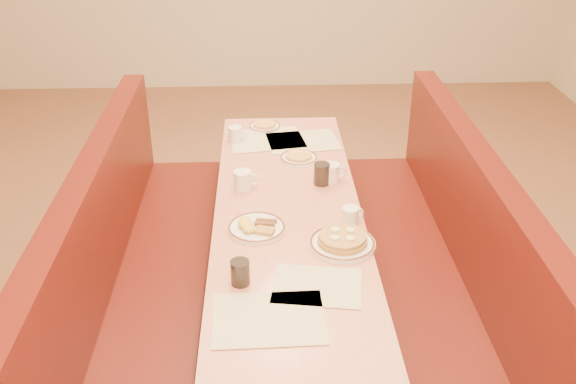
{
  "coord_description": "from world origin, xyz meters",
  "views": [
    {
      "loc": [
        -0.11,
        -2.54,
        2.3
      ],
      "look_at": [
        0.0,
        0.09,
        0.85
      ],
      "focal_mm": 40.0,
      "sensor_mm": 36.0,
      "label": 1
    }
  ],
  "objects_px": {
    "eggs_plate": "(256,227)",
    "booth_right": "(435,284)",
    "coffee_mug_c": "(331,173)",
    "soda_tumbler_near": "(240,273)",
    "pancake_plate": "(342,241)",
    "soda_tumbler_mid": "(322,174)",
    "booth_left": "(140,291)",
    "coffee_mug_b": "(244,180)",
    "coffee_mug_a": "(351,215)",
    "diner_table": "(289,286)",
    "coffee_mug_d": "(236,134)"
  },
  "relations": [
    {
      "from": "booth_left",
      "to": "pancake_plate",
      "type": "relative_size",
      "value": 8.6
    },
    {
      "from": "eggs_plate",
      "to": "booth_right",
      "type": "bearing_deg",
      "value": 4.93
    },
    {
      "from": "soda_tumbler_near",
      "to": "booth_right",
      "type": "bearing_deg",
      "value": 26.52
    },
    {
      "from": "eggs_plate",
      "to": "coffee_mug_c",
      "type": "distance_m",
      "value": 0.6
    },
    {
      "from": "diner_table",
      "to": "booth_right",
      "type": "distance_m",
      "value": 0.73
    },
    {
      "from": "soda_tumbler_mid",
      "to": "coffee_mug_c",
      "type": "bearing_deg",
      "value": 24.08
    },
    {
      "from": "coffee_mug_c",
      "to": "coffee_mug_a",
      "type": "bearing_deg",
      "value": -91.18
    },
    {
      "from": "pancake_plate",
      "to": "soda_tumbler_mid",
      "type": "bearing_deg",
      "value": 93.85
    },
    {
      "from": "booth_left",
      "to": "soda_tumbler_mid",
      "type": "distance_m",
      "value": 1.08
    },
    {
      "from": "diner_table",
      "to": "booth_left",
      "type": "distance_m",
      "value": 0.73
    },
    {
      "from": "diner_table",
      "to": "coffee_mug_d",
      "type": "height_order",
      "value": "coffee_mug_d"
    },
    {
      "from": "eggs_plate",
      "to": "coffee_mug_d",
      "type": "distance_m",
      "value": 1.0
    },
    {
      "from": "diner_table",
      "to": "eggs_plate",
      "type": "height_order",
      "value": "eggs_plate"
    },
    {
      "from": "booth_right",
      "to": "diner_table",
      "type": "bearing_deg",
      "value": 180.0
    },
    {
      "from": "diner_table",
      "to": "soda_tumbler_mid",
      "type": "xyz_separation_m",
      "value": [
        0.18,
        0.36,
        0.43
      ]
    },
    {
      "from": "booth_right",
      "to": "eggs_plate",
      "type": "relative_size",
      "value": 9.42
    },
    {
      "from": "pancake_plate",
      "to": "eggs_plate",
      "type": "bearing_deg",
      "value": 159.01
    },
    {
      "from": "pancake_plate",
      "to": "booth_left",
      "type": "bearing_deg",
      "value": 166.98
    },
    {
      "from": "eggs_plate",
      "to": "coffee_mug_b",
      "type": "relative_size",
      "value": 2.1
    },
    {
      "from": "coffee_mug_b",
      "to": "soda_tumbler_mid",
      "type": "bearing_deg",
      "value": 1.64
    },
    {
      "from": "booth_right",
      "to": "coffee_mug_d",
      "type": "height_order",
      "value": "booth_right"
    },
    {
      "from": "coffee_mug_c",
      "to": "soda_tumbler_near",
      "type": "height_order",
      "value": "soda_tumbler_near"
    },
    {
      "from": "booth_right",
      "to": "coffee_mug_a",
      "type": "height_order",
      "value": "booth_right"
    },
    {
      "from": "booth_left",
      "to": "soda_tumbler_near",
      "type": "bearing_deg",
      "value": -42.27
    },
    {
      "from": "coffee_mug_a",
      "to": "coffee_mug_c",
      "type": "height_order",
      "value": "coffee_mug_c"
    },
    {
      "from": "diner_table",
      "to": "booth_right",
      "type": "relative_size",
      "value": 1.0
    },
    {
      "from": "pancake_plate",
      "to": "coffee_mug_b",
      "type": "bearing_deg",
      "value": 128.84
    },
    {
      "from": "coffee_mug_c",
      "to": "coffee_mug_d",
      "type": "height_order",
      "value": "coffee_mug_c"
    },
    {
      "from": "coffee_mug_a",
      "to": "soda_tumbler_near",
      "type": "bearing_deg",
      "value": -162.31
    },
    {
      "from": "eggs_plate",
      "to": "soda_tumbler_near",
      "type": "bearing_deg",
      "value": -98.6
    },
    {
      "from": "eggs_plate",
      "to": "coffee_mug_a",
      "type": "bearing_deg",
      "value": 5.2
    },
    {
      "from": "booth_right",
      "to": "eggs_plate",
      "type": "height_order",
      "value": "booth_right"
    },
    {
      "from": "diner_table",
      "to": "eggs_plate",
      "type": "relative_size",
      "value": 9.42
    },
    {
      "from": "coffee_mug_b",
      "to": "soda_tumbler_near",
      "type": "distance_m",
      "value": 0.79
    },
    {
      "from": "booth_right",
      "to": "coffee_mug_c",
      "type": "xyz_separation_m",
      "value": [
        -0.5,
        0.38,
        0.44
      ]
    },
    {
      "from": "pancake_plate",
      "to": "soda_tumbler_mid",
      "type": "xyz_separation_m",
      "value": [
        -0.04,
        0.58,
        0.03
      ]
    },
    {
      "from": "soda_tumbler_near",
      "to": "eggs_plate",
      "type": "bearing_deg",
      "value": 81.4
    },
    {
      "from": "booth_left",
      "to": "coffee_mug_d",
      "type": "distance_m",
      "value": 1.11
    },
    {
      "from": "booth_left",
      "to": "coffee_mug_d",
      "type": "height_order",
      "value": "booth_left"
    },
    {
      "from": "booth_right",
      "to": "coffee_mug_b",
      "type": "bearing_deg",
      "value": 161.19
    },
    {
      "from": "soda_tumbler_mid",
      "to": "booth_right",
      "type": "bearing_deg",
      "value": -33.18
    },
    {
      "from": "eggs_plate",
      "to": "booth_left",
      "type": "bearing_deg",
      "value": 172.48
    },
    {
      "from": "coffee_mug_d",
      "to": "coffee_mug_b",
      "type": "bearing_deg",
      "value": -66.39
    },
    {
      "from": "coffee_mug_c",
      "to": "soda_tumbler_near",
      "type": "relative_size",
      "value": 1.22
    },
    {
      "from": "coffee_mug_d",
      "to": "soda_tumbler_near",
      "type": "bearing_deg",
      "value": -69.43
    },
    {
      "from": "pancake_plate",
      "to": "coffee_mug_b",
      "type": "height_order",
      "value": "coffee_mug_b"
    },
    {
      "from": "booth_left",
      "to": "soda_tumbler_near",
      "type": "xyz_separation_m",
      "value": [
        0.52,
        -0.47,
        0.44
      ]
    },
    {
      "from": "coffee_mug_c",
      "to": "coffee_mug_d",
      "type": "distance_m",
      "value": 0.73
    },
    {
      "from": "eggs_plate",
      "to": "coffee_mug_b",
      "type": "distance_m",
      "value": 0.41
    },
    {
      "from": "booth_left",
      "to": "pancake_plate",
      "type": "height_order",
      "value": "booth_left"
    }
  ]
}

